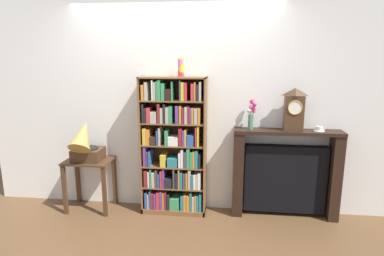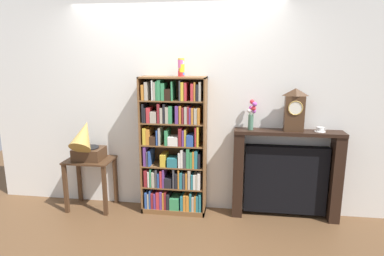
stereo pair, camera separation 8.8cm
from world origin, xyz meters
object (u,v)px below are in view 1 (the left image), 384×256
(gramophone, at_px, (85,143))
(teacup_with_saucer, at_px, (319,129))
(bookshelf, at_px, (174,152))
(fireplace_mantel, at_px, (285,174))
(mantel_clock, at_px, (294,109))
(flower_vase, at_px, (252,114))
(cup_stack, at_px, (181,67))
(side_table_left, at_px, (90,173))

(gramophone, height_order, teacup_with_saucer, gramophone)
(gramophone, xyz_separation_m, teacup_with_saucer, (2.72, 0.16, 0.21))
(bookshelf, distance_m, fireplace_mantel, 1.36)
(fireplace_mantel, relative_size, mantel_clock, 2.54)
(mantel_clock, relative_size, flower_vase, 1.40)
(mantel_clock, height_order, flower_vase, mantel_clock)
(gramophone, bearing_deg, fireplace_mantel, 4.26)
(mantel_clock, bearing_deg, gramophone, -176.37)
(cup_stack, xyz_separation_m, side_table_left, (-1.15, -0.09, -1.29))
(flower_vase, bearing_deg, cup_stack, 179.73)
(bookshelf, relative_size, flower_vase, 4.81)
(flower_vase, bearing_deg, teacup_with_saucer, -0.14)
(cup_stack, height_order, flower_vase, cup_stack)
(bookshelf, distance_m, gramophone, 1.07)
(gramophone, xyz_separation_m, fireplace_mantel, (2.39, 0.18, -0.36))
(bookshelf, xyz_separation_m, cup_stack, (0.09, 0.04, 1.00))
(side_table_left, bearing_deg, mantel_clock, 1.98)
(side_table_left, distance_m, mantel_clock, 2.57)
(fireplace_mantel, height_order, mantel_clock, mantel_clock)
(bookshelf, relative_size, side_table_left, 2.58)
(flower_vase, xyz_separation_m, teacup_with_saucer, (0.76, -0.00, -0.16))
(bookshelf, height_order, teacup_with_saucer, bookshelf)
(flower_vase, bearing_deg, bookshelf, -177.88)
(gramophone, bearing_deg, mantel_clock, 3.63)
(bookshelf, bearing_deg, gramophone, -173.25)
(bookshelf, bearing_deg, mantel_clock, 1.22)
(cup_stack, xyz_separation_m, teacup_with_saucer, (1.58, -0.01, -0.68))
(bookshelf, bearing_deg, cup_stack, 22.01)
(bookshelf, relative_size, mantel_clock, 3.44)
(cup_stack, distance_m, teacup_with_saucer, 1.72)
(mantel_clock, bearing_deg, side_table_left, -178.02)
(cup_stack, relative_size, fireplace_mantel, 0.17)
(bookshelf, bearing_deg, teacup_with_saucer, 1.09)
(gramophone, relative_size, mantel_clock, 1.14)
(side_table_left, relative_size, mantel_clock, 1.33)
(side_table_left, distance_m, gramophone, 0.41)
(mantel_clock, xyz_separation_m, teacup_with_saucer, (0.29, 0.00, -0.22))
(cup_stack, xyz_separation_m, gramophone, (-1.15, -0.16, -0.89))
(side_table_left, relative_size, flower_vase, 1.87)
(side_table_left, distance_m, flower_vase, 2.11)
(bookshelf, height_order, cup_stack, cup_stack)
(fireplace_mantel, xyz_separation_m, teacup_with_saucer, (0.34, -0.02, 0.57))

